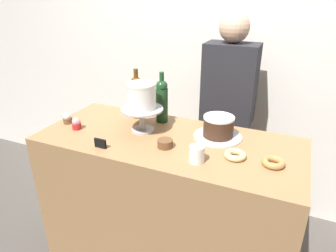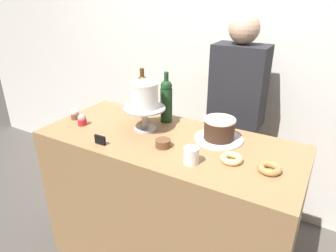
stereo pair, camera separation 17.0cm
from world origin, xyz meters
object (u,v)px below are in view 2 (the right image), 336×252
donut_glazed (231,159)px  coffee_cup_ceramic (191,155)px  wine_bottle_green (166,100)px  price_sign_chalkboard (100,140)px  cake_stand_pedestal (145,114)px  cupcake_vanilla (75,114)px  cupcake_strawberry (82,120)px  barista_figure (235,124)px  donut_maple (270,168)px  wine_bottle_amber (143,95)px  white_layer_cake (144,95)px  chocolate_round_cake (219,129)px  cookie_stack (163,143)px

donut_glazed → coffee_cup_ceramic: bearing=-146.0°
wine_bottle_green → price_sign_chalkboard: bearing=-108.4°
cake_stand_pedestal → cupcake_vanilla: (-0.49, -0.09, -0.06)m
cupcake_strawberry → coffee_cup_ceramic: size_ratio=0.87×
barista_figure → donut_maple: bearing=-60.6°
wine_bottle_amber → barista_figure: bearing=37.7°
white_layer_cake → cupcake_strawberry: bearing=-160.2°
donut_glazed → barista_figure: 0.73m
cake_stand_pedestal → donut_maple: 0.78m
coffee_cup_ceramic → barista_figure: 0.81m
chocolate_round_cake → donut_maple: bearing=-30.5°
white_layer_cake → cupcake_vanilla: bearing=-169.7°
donut_glazed → chocolate_round_cake: bearing=126.2°
cupcake_vanilla → wine_bottle_green: bearing=26.4°
cake_stand_pedestal → chocolate_round_cake: 0.45m
barista_figure → chocolate_round_cake: bearing=-83.2°
cookie_stack → wine_bottle_green: bearing=117.2°
cake_stand_pedestal → cupcake_strawberry: bearing=-160.2°
wine_bottle_green → cookie_stack: bearing=-62.8°
price_sign_chalkboard → cupcake_strawberry: bearing=152.2°
white_layer_cake → cookie_stack: white_layer_cake is taller
donut_maple → coffee_cup_ceramic: coffee_cup_ceramic is taller
white_layer_cake → donut_maple: white_layer_cake is taller
donut_glazed → cookie_stack: bearing=-174.3°
donut_glazed → price_sign_chalkboard: price_sign_chalkboard is taller
cupcake_strawberry → cookie_stack: (0.59, 0.00, -0.01)m
cupcake_strawberry → donut_glazed: (0.96, 0.04, -0.02)m
chocolate_round_cake → wine_bottle_green: 0.41m
cake_stand_pedestal → donut_maple: bearing=-7.4°
chocolate_round_cake → coffee_cup_ceramic: size_ratio=2.06×
barista_figure → cupcake_vanilla: bearing=-142.3°
cupcake_strawberry → barista_figure: (0.76, 0.72, -0.14)m
wine_bottle_amber → donut_maple: bearing=-17.5°
white_layer_cake → barista_figure: (0.38, 0.59, -0.32)m
coffee_cup_ceramic → barista_figure: (-0.03, 0.80, -0.14)m
price_sign_chalkboard → barista_figure: size_ratio=0.04×
wine_bottle_green → price_sign_chalkboard: size_ratio=4.65×
wine_bottle_amber → cupcake_strawberry: size_ratio=4.38×
wine_bottle_amber → donut_glazed: (0.72, -0.29, -0.13)m
wine_bottle_amber → barista_figure: barista_figure is taller
donut_glazed → white_layer_cake: bearing=170.2°
donut_glazed → barista_figure: (-0.20, 0.69, -0.12)m
chocolate_round_cake → price_sign_chalkboard: (-0.55, -0.38, -0.04)m
cake_stand_pedestal → cupcake_strawberry: (-0.38, -0.14, -0.06)m
white_layer_cake → chocolate_round_cake: bearing=12.0°
price_sign_chalkboard → barista_figure: 1.01m
cookie_stack → donut_glazed: bearing=5.7°
barista_figure → cookie_stack: bearing=-103.3°
chocolate_round_cake → coffee_cup_ceramic: 0.31m
wine_bottle_amber → donut_glazed: 0.79m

